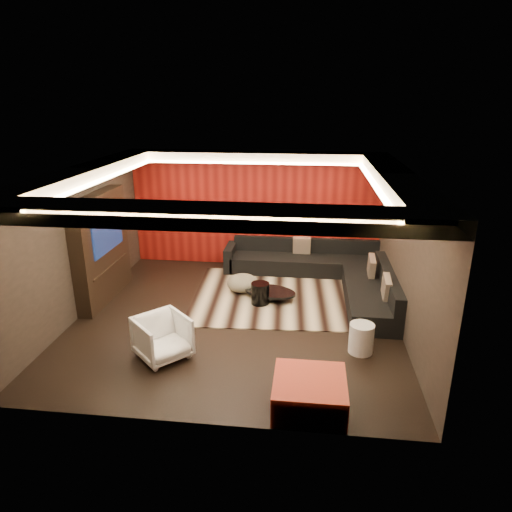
# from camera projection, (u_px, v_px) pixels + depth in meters

# --- Properties ---
(floor) EXTENTS (6.00, 6.00, 0.02)m
(floor) POSITION_uv_depth(u_px,v_px,m) (237.00, 318.00, 8.70)
(floor) COLOR black
(floor) RESTS_ON ground
(ceiling) EXTENTS (6.00, 6.00, 0.02)m
(ceiling) POSITION_uv_depth(u_px,v_px,m) (234.00, 170.00, 7.77)
(ceiling) COLOR silver
(ceiling) RESTS_ON ground
(wall_back) EXTENTS (6.00, 0.02, 2.80)m
(wall_back) POSITION_uv_depth(u_px,v_px,m) (255.00, 209.00, 11.05)
(wall_back) COLOR black
(wall_back) RESTS_ON ground
(wall_left) EXTENTS (0.02, 6.00, 2.80)m
(wall_left) POSITION_uv_depth(u_px,v_px,m) (78.00, 242.00, 8.57)
(wall_left) COLOR black
(wall_left) RESTS_ON ground
(wall_right) EXTENTS (0.02, 6.00, 2.80)m
(wall_right) POSITION_uv_depth(u_px,v_px,m) (407.00, 254.00, 7.90)
(wall_right) COLOR black
(wall_right) RESTS_ON ground
(red_feature_wall) EXTENTS (5.98, 0.05, 2.78)m
(red_feature_wall) POSITION_uv_depth(u_px,v_px,m) (255.00, 210.00, 11.02)
(red_feature_wall) COLOR #6B0C0A
(red_feature_wall) RESTS_ON ground
(soffit_back) EXTENTS (6.00, 0.60, 0.22)m
(soffit_back) POSITION_uv_depth(u_px,v_px,m) (254.00, 157.00, 10.34)
(soffit_back) COLOR silver
(soffit_back) RESTS_ON ground
(soffit_front) EXTENTS (6.00, 0.60, 0.22)m
(soffit_front) POSITION_uv_depth(u_px,v_px,m) (197.00, 216.00, 5.28)
(soffit_front) COLOR silver
(soffit_front) RESTS_ON ground
(soffit_left) EXTENTS (0.60, 4.80, 0.22)m
(soffit_left) POSITION_uv_depth(u_px,v_px,m) (85.00, 174.00, 8.10)
(soffit_left) COLOR silver
(soffit_left) RESTS_ON ground
(soffit_right) EXTENTS (0.60, 4.80, 0.22)m
(soffit_right) POSITION_uv_depth(u_px,v_px,m) (396.00, 180.00, 7.51)
(soffit_right) COLOR silver
(soffit_right) RESTS_ON ground
(cove_back) EXTENTS (4.80, 0.08, 0.04)m
(cove_back) POSITION_uv_depth(u_px,v_px,m) (252.00, 163.00, 10.05)
(cove_back) COLOR #FFD899
(cove_back) RESTS_ON ground
(cove_front) EXTENTS (4.80, 0.08, 0.04)m
(cove_front) POSITION_uv_depth(u_px,v_px,m) (204.00, 216.00, 5.63)
(cove_front) COLOR #FFD899
(cove_front) RESTS_ON ground
(cove_left) EXTENTS (0.08, 4.80, 0.04)m
(cove_left) POSITION_uv_depth(u_px,v_px,m) (104.00, 179.00, 8.10)
(cove_left) COLOR #FFD899
(cove_left) RESTS_ON ground
(cove_right) EXTENTS (0.08, 4.80, 0.04)m
(cove_right) POSITION_uv_depth(u_px,v_px,m) (375.00, 185.00, 7.58)
(cove_right) COLOR #FFD899
(cove_right) RESTS_ON ground
(tv_surround) EXTENTS (0.30, 2.00, 2.20)m
(tv_surround) POSITION_uv_depth(u_px,v_px,m) (101.00, 248.00, 9.21)
(tv_surround) COLOR black
(tv_surround) RESTS_ON ground
(tv_screen) EXTENTS (0.04, 1.30, 0.80)m
(tv_screen) POSITION_uv_depth(u_px,v_px,m) (107.00, 231.00, 9.08)
(tv_screen) COLOR black
(tv_screen) RESTS_ON ground
(tv_shelf) EXTENTS (0.04, 1.60, 0.04)m
(tv_shelf) POSITION_uv_depth(u_px,v_px,m) (111.00, 266.00, 9.33)
(tv_shelf) COLOR black
(tv_shelf) RESTS_ON ground
(rug) EXTENTS (4.15, 3.20, 0.02)m
(rug) POSITION_uv_depth(u_px,v_px,m) (289.00, 296.00, 9.62)
(rug) COLOR #C7B391
(rug) RESTS_ON floor
(coffee_table) EXTENTS (1.37, 1.37, 0.18)m
(coffee_table) POSITION_uv_depth(u_px,v_px,m) (270.00, 294.00, 9.44)
(coffee_table) COLOR black
(coffee_table) RESTS_ON rug
(drum_stool) EXTENTS (0.41, 0.41, 0.44)m
(drum_stool) POSITION_uv_depth(u_px,v_px,m) (260.00, 293.00, 9.19)
(drum_stool) COLOR black
(drum_stool) RESTS_ON rug
(striped_pouf) EXTENTS (0.75, 0.75, 0.37)m
(striped_pouf) POSITION_uv_depth(u_px,v_px,m) (243.00, 283.00, 9.78)
(striped_pouf) COLOR beige
(striped_pouf) RESTS_ON rug
(white_side_table) EXTENTS (0.52, 0.52, 0.50)m
(white_side_table) POSITION_uv_depth(u_px,v_px,m) (361.00, 338.00, 7.46)
(white_side_table) COLOR silver
(white_side_table) RESTS_ON floor
(orange_ottoman) EXTENTS (0.97, 0.97, 0.43)m
(orange_ottoman) POSITION_uv_depth(u_px,v_px,m) (309.00, 393.00, 6.14)
(orange_ottoman) COLOR #9F2014
(orange_ottoman) RESTS_ON floor
(armchair) EXTENTS (1.08, 1.08, 0.71)m
(armchair) POSITION_uv_depth(u_px,v_px,m) (163.00, 338.00, 7.28)
(armchair) COLOR white
(armchair) RESTS_ON floor
(sectional_sofa) EXTENTS (3.65, 3.50, 0.75)m
(sectional_sofa) POSITION_uv_depth(u_px,v_px,m) (326.00, 273.00, 10.17)
(sectional_sofa) COLOR black
(sectional_sofa) RESTS_ON floor
(throw_pillows) EXTENTS (1.90, 2.72, 0.50)m
(throw_pillows) POSITION_uv_depth(u_px,v_px,m) (350.00, 265.00, 9.65)
(throw_pillows) COLOR beige
(throw_pillows) RESTS_ON sectional_sofa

